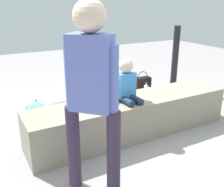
{
  "coord_description": "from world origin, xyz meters",
  "views": [
    {
      "loc": [
        -1.59,
        -2.41,
        1.53
      ],
      "look_at": [
        -0.46,
        -0.34,
        0.7
      ],
      "focal_mm": 42.4,
      "sensor_mm": 36.0,
      "label": 1
    }
  ],
  "objects_px": {
    "adult_standing": "(91,85)",
    "cake_box_white": "(55,102)",
    "cake_plate": "(109,101)",
    "gift_bag": "(35,115)",
    "child_seated": "(126,83)",
    "party_cup_red": "(127,92)",
    "water_bottle_near_gift": "(146,89)",
    "handbag_black_leather": "(142,83)",
    "water_bottle_far_side": "(37,108)"
  },
  "relations": [
    {
      "from": "cake_plate",
      "to": "handbag_black_leather",
      "type": "height_order",
      "value": "cake_plate"
    },
    {
      "from": "water_bottle_far_side",
      "to": "handbag_black_leather",
      "type": "distance_m",
      "value": 1.96
    },
    {
      "from": "gift_bag",
      "to": "cake_box_white",
      "type": "bearing_deg",
      "value": 49.96
    },
    {
      "from": "cake_plate",
      "to": "child_seated",
      "type": "bearing_deg",
      "value": -5.43
    },
    {
      "from": "adult_standing",
      "to": "handbag_black_leather",
      "type": "relative_size",
      "value": 4.56
    },
    {
      "from": "water_bottle_near_gift",
      "to": "handbag_black_leather",
      "type": "distance_m",
      "value": 0.28
    },
    {
      "from": "cake_box_white",
      "to": "party_cup_red",
      "type": "bearing_deg",
      "value": -4.08
    },
    {
      "from": "water_bottle_near_gift",
      "to": "cake_box_white",
      "type": "relative_size",
      "value": 0.64
    },
    {
      "from": "party_cup_red",
      "to": "cake_box_white",
      "type": "height_order",
      "value": "cake_box_white"
    },
    {
      "from": "gift_bag",
      "to": "water_bottle_near_gift",
      "type": "height_order",
      "value": "gift_bag"
    },
    {
      "from": "child_seated",
      "to": "cake_box_white",
      "type": "distance_m",
      "value": 1.51
    },
    {
      "from": "cake_plate",
      "to": "water_bottle_near_gift",
      "type": "relative_size",
      "value": 1.08
    },
    {
      "from": "child_seated",
      "to": "handbag_black_leather",
      "type": "distance_m",
      "value": 1.85
    },
    {
      "from": "cake_plate",
      "to": "gift_bag",
      "type": "xyz_separation_m",
      "value": [
        -0.66,
        0.81,
        -0.34
      ]
    },
    {
      "from": "child_seated",
      "to": "cake_plate",
      "type": "height_order",
      "value": "child_seated"
    },
    {
      "from": "cake_plate",
      "to": "water_bottle_near_gift",
      "type": "bearing_deg",
      "value": 39.5
    },
    {
      "from": "cake_plate",
      "to": "water_bottle_far_side",
      "type": "distance_m",
      "value": 1.29
    },
    {
      "from": "adult_standing",
      "to": "gift_bag",
      "type": "xyz_separation_m",
      "value": [
        -0.13,
        1.52,
        -0.8
      ]
    },
    {
      "from": "child_seated",
      "to": "gift_bag",
      "type": "xyz_separation_m",
      "value": [
        -0.86,
        0.83,
        -0.53
      ]
    },
    {
      "from": "water_bottle_far_side",
      "to": "gift_bag",
      "type": "bearing_deg",
      "value": -106.41
    },
    {
      "from": "water_bottle_far_side",
      "to": "cake_box_white",
      "type": "bearing_deg",
      "value": 31.0
    },
    {
      "from": "cake_box_white",
      "to": "handbag_black_leather",
      "type": "height_order",
      "value": "handbag_black_leather"
    },
    {
      "from": "child_seated",
      "to": "cake_plate",
      "type": "distance_m",
      "value": 0.28
    },
    {
      "from": "child_seated",
      "to": "handbag_black_leather",
      "type": "bearing_deg",
      "value": 48.72
    },
    {
      "from": "adult_standing",
      "to": "cake_plate",
      "type": "xyz_separation_m",
      "value": [
        0.53,
        0.71,
        -0.46
      ]
    },
    {
      "from": "gift_bag",
      "to": "water_bottle_near_gift",
      "type": "xyz_separation_m",
      "value": [
        1.93,
        0.24,
        -0.03
      ]
    },
    {
      "from": "gift_bag",
      "to": "water_bottle_near_gift",
      "type": "bearing_deg",
      "value": 7.15
    },
    {
      "from": "gift_bag",
      "to": "child_seated",
      "type": "bearing_deg",
      "value": -43.84
    },
    {
      "from": "adult_standing",
      "to": "water_bottle_near_gift",
      "type": "distance_m",
      "value": 2.66
    },
    {
      "from": "gift_bag",
      "to": "water_bottle_far_side",
      "type": "xyz_separation_m",
      "value": [
        0.08,
        0.28,
        -0.02
      ]
    },
    {
      "from": "adult_standing",
      "to": "handbag_black_leather",
      "type": "bearing_deg",
      "value": 46.67
    },
    {
      "from": "gift_bag",
      "to": "cake_plate",
      "type": "bearing_deg",
      "value": -50.97
    },
    {
      "from": "water_bottle_far_side",
      "to": "cake_box_white",
      "type": "distance_m",
      "value": 0.37
    },
    {
      "from": "gift_bag",
      "to": "water_bottle_far_side",
      "type": "relative_size",
      "value": 1.28
    },
    {
      "from": "child_seated",
      "to": "handbag_black_leather",
      "type": "xyz_separation_m",
      "value": [
        1.17,
        1.33,
        -0.54
      ]
    },
    {
      "from": "water_bottle_near_gift",
      "to": "water_bottle_far_side",
      "type": "bearing_deg",
      "value": 178.73
    },
    {
      "from": "adult_standing",
      "to": "cake_box_white",
      "type": "height_order",
      "value": "adult_standing"
    },
    {
      "from": "cake_plate",
      "to": "cake_box_white",
      "type": "relative_size",
      "value": 0.7
    },
    {
      "from": "party_cup_red",
      "to": "cake_box_white",
      "type": "relative_size",
      "value": 0.29
    },
    {
      "from": "party_cup_red",
      "to": "water_bottle_near_gift",
      "type": "bearing_deg",
      "value": -25.03
    },
    {
      "from": "child_seated",
      "to": "cake_box_white",
      "type": "height_order",
      "value": "child_seated"
    },
    {
      "from": "water_bottle_near_gift",
      "to": "party_cup_red",
      "type": "relative_size",
      "value": 2.22
    },
    {
      "from": "water_bottle_near_gift",
      "to": "gift_bag",
      "type": "bearing_deg",
      "value": -172.85
    },
    {
      "from": "adult_standing",
      "to": "party_cup_red",
      "type": "xyz_separation_m",
      "value": [
        1.51,
        1.9,
        -0.89
      ]
    },
    {
      "from": "cake_plate",
      "to": "party_cup_red",
      "type": "relative_size",
      "value": 2.41
    },
    {
      "from": "adult_standing",
      "to": "cake_plate",
      "type": "bearing_deg",
      "value": 53.21
    },
    {
      "from": "party_cup_red",
      "to": "handbag_black_leather",
      "type": "height_order",
      "value": "handbag_black_leather"
    },
    {
      "from": "child_seated",
      "to": "cake_box_white",
      "type": "bearing_deg",
      "value": 109.8
    },
    {
      "from": "child_seated",
      "to": "gift_bag",
      "type": "relative_size",
      "value": 1.64
    },
    {
      "from": "adult_standing",
      "to": "cake_box_white",
      "type": "relative_size",
      "value": 4.79
    }
  ]
}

